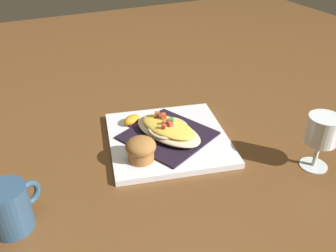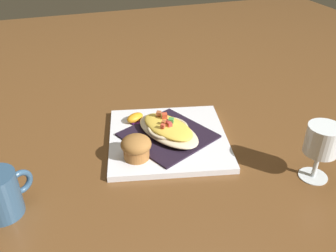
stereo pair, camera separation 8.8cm
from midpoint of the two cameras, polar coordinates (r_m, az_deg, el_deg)
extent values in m
plane|color=brown|center=(0.91, -2.79, -2.48)|extent=(2.60, 2.60, 0.00)
cube|color=white|center=(0.90, -2.80, -2.09)|extent=(0.35, 0.35, 0.01)
cube|color=black|center=(0.90, -2.81, -1.58)|extent=(0.25, 0.25, 0.00)
ellipsoid|color=beige|center=(0.89, -2.84, -0.83)|extent=(0.21, 0.16, 0.02)
torus|color=beige|center=(0.89, -2.85, -0.40)|extent=(0.13, 0.13, 0.01)
ellipsoid|color=yellow|center=(0.89, -2.86, -0.19)|extent=(0.17, 0.13, 0.02)
cube|color=#B85E31|center=(0.88, -3.63, 0.48)|extent=(0.01, 0.01, 0.01)
cube|color=#CB433A|center=(0.87, -2.69, 0.46)|extent=(0.01, 0.01, 0.01)
cube|color=#D2482A|center=(0.90, -3.46, 1.52)|extent=(0.02, 0.02, 0.01)
cube|color=#449444|center=(0.88, -2.35, 0.71)|extent=(0.02, 0.02, 0.01)
cube|color=#A85833|center=(0.91, -4.53, 1.79)|extent=(0.02, 0.02, 0.01)
cube|color=#D24832|center=(0.86, -3.61, -0.14)|extent=(0.01, 0.01, 0.01)
cube|color=#CD3D39|center=(0.87, -2.71, 0.16)|extent=(0.01, 0.01, 0.01)
cube|color=#B7562D|center=(0.88, -2.62, 0.53)|extent=(0.01, 0.01, 0.01)
cylinder|color=#9F6531|center=(0.82, -7.38, -4.58)|extent=(0.06, 0.06, 0.03)
ellipsoid|color=#9A6732|center=(0.81, -7.49, -3.29)|extent=(0.07, 0.07, 0.04)
ellipsoid|color=#4C0F23|center=(0.80, -7.53, -2.77)|extent=(0.03, 0.03, 0.01)
ellipsoid|color=#4A1958|center=(0.96, -8.13, 0.37)|extent=(0.05, 0.04, 0.01)
ellipsoid|color=orange|center=(0.96, -8.40, 0.90)|extent=(0.05, 0.06, 0.02)
cylinder|color=#2F4E6C|center=(0.74, -27.14, -11.68)|extent=(0.08, 0.08, 0.09)
torus|color=#2F4E6C|center=(0.75, -24.41, -9.83)|extent=(0.04, 0.05, 0.05)
cylinder|color=#4C2D14|center=(0.75, -26.87, -12.49)|extent=(0.06, 0.06, 0.06)
cylinder|color=white|center=(0.87, 19.33, -5.93)|extent=(0.06, 0.06, 0.00)
cylinder|color=white|center=(0.86, 19.71, -4.17)|extent=(0.01, 0.01, 0.06)
cylinder|color=white|center=(0.82, 20.49, -0.64)|extent=(0.07, 0.07, 0.06)
cylinder|color=silver|center=(0.83, 20.29, -1.56)|extent=(0.06, 0.06, 0.03)
camera|label=1|loc=(0.04, -92.86, -1.78)|focal=38.59mm
camera|label=2|loc=(0.04, 87.14, 1.78)|focal=38.59mm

